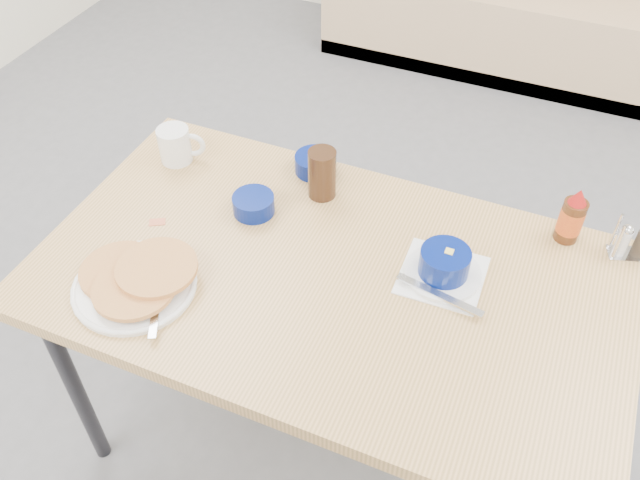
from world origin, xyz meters
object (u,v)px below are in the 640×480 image
at_px(coffee_mug, 176,145).
at_px(syrup_bottle, 572,218).
at_px(grits_setting, 444,266).
at_px(creamer_bowl, 315,164).
at_px(dining_table, 330,291).
at_px(pancake_plate, 136,281).
at_px(butter_bowl, 254,204).
at_px(amber_tumbler, 322,174).
at_px(condiment_caddy, 631,243).

bearing_deg(coffee_mug, syrup_bottle, 5.63).
distance_m(grits_setting, creamer_bowl, 0.50).
height_order(dining_table, syrup_bottle, syrup_bottle).
height_order(grits_setting, syrup_bottle, syrup_bottle).
xyz_separation_m(pancake_plate, butter_bowl, (0.13, 0.34, 0.00)).
bearing_deg(creamer_bowl, pancake_plate, -110.85).
bearing_deg(pancake_plate, dining_table, 28.27).
bearing_deg(syrup_bottle, dining_table, -145.39).
height_order(dining_table, amber_tumbler, amber_tumbler).
bearing_deg(coffee_mug, grits_setting, -9.97).
height_order(amber_tumbler, condiment_caddy, amber_tumbler).
xyz_separation_m(grits_setting, amber_tumbler, (-0.38, 0.16, 0.04)).
bearing_deg(butter_bowl, syrup_bottle, 15.85).
bearing_deg(grits_setting, amber_tumbler, 156.64).
bearing_deg(amber_tumbler, dining_table, -63.20).
distance_m(pancake_plate, syrup_bottle, 1.05).
xyz_separation_m(dining_table, pancake_plate, (-0.40, -0.21, 0.08)).
height_order(pancake_plate, condiment_caddy, condiment_caddy).
height_order(pancake_plate, grits_setting, grits_setting).
bearing_deg(pancake_plate, creamer_bowl, 69.15).
distance_m(pancake_plate, coffee_mug, 0.48).
height_order(pancake_plate, butter_bowl, pancake_plate).
bearing_deg(butter_bowl, amber_tumbler, 44.25).
distance_m(creamer_bowl, amber_tumbler, 0.11).
distance_m(dining_table, butter_bowl, 0.31).
xyz_separation_m(amber_tumbler, condiment_caddy, (0.77, 0.08, -0.03)).
bearing_deg(syrup_bottle, grits_setting, -135.15).
relative_size(dining_table, condiment_caddy, 12.78).
bearing_deg(amber_tumbler, creamer_bowl, 124.18).
relative_size(grits_setting, creamer_bowl, 1.97).
bearing_deg(grits_setting, condiment_caddy, 31.92).
xyz_separation_m(coffee_mug, creamer_bowl, (0.37, 0.10, -0.03)).
bearing_deg(syrup_bottle, butter_bowl, -164.15).
distance_m(creamer_bowl, butter_bowl, 0.23).
bearing_deg(amber_tumbler, butter_bowl, -135.75).
bearing_deg(creamer_bowl, coffee_mug, -164.50).
relative_size(dining_table, amber_tumbler, 10.08).
bearing_deg(creamer_bowl, grits_setting, -29.58).
xyz_separation_m(amber_tumbler, syrup_bottle, (0.62, 0.08, -0.00)).
distance_m(grits_setting, butter_bowl, 0.51).
distance_m(butter_bowl, amber_tumbler, 0.19).
distance_m(pancake_plate, amber_tumbler, 0.54).
bearing_deg(dining_table, amber_tumbler, 116.80).
height_order(creamer_bowl, amber_tumbler, amber_tumbler).
bearing_deg(butter_bowl, grits_setting, -3.38).
height_order(pancake_plate, syrup_bottle, syrup_bottle).
height_order(dining_table, butter_bowl, butter_bowl).
distance_m(butter_bowl, syrup_bottle, 0.79).
distance_m(dining_table, pancake_plate, 0.46).
relative_size(butter_bowl, condiment_caddy, 0.99).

